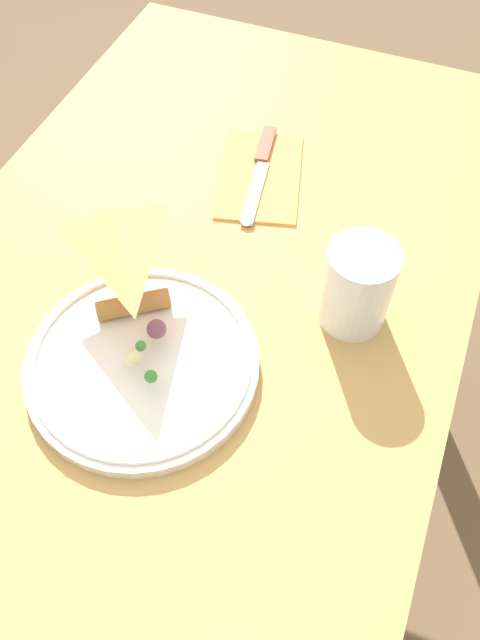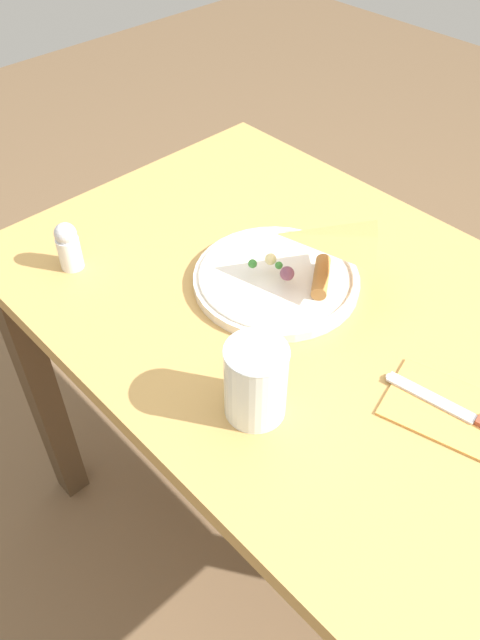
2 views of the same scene
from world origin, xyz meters
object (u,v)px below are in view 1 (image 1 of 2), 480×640
plate_pizza (146,361)px  milk_glass (357,290)px  dining_table (197,332)px  butter_knife (262,168)px  napkin_folded (260,176)px

plate_pizza → milk_glass: 0.25m
dining_table → plate_pizza: plate_pizza is taller
milk_glass → butter_knife: (-0.20, -0.19, -0.04)m
milk_glass → napkin_folded: (-0.19, -0.19, -0.05)m
butter_knife → napkin_folded: bearing=-0.0°
dining_table → butter_knife: butter_knife is taller
dining_table → butter_knife: 0.25m
dining_table → napkin_folded: bearing=176.1°
plate_pizza → butter_knife: bearing=178.5°
dining_table → napkin_folded: 0.24m
milk_glass → napkin_folded: size_ratio=0.55×
napkin_folded → butter_knife: bearing=-170.6°
napkin_folded → milk_glass: bearing=44.9°
dining_table → plate_pizza: (0.13, 0.00, 0.13)m
dining_table → butter_knife: (-0.22, 0.01, 0.12)m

